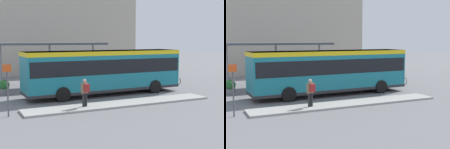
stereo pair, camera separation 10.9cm
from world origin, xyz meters
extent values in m
plane|color=slate|center=(0.00, 0.00, 0.00)|extent=(120.00, 120.00, 0.00)
cube|color=#9E9E99|center=(-0.54, -3.79, 0.06)|extent=(12.43, 1.80, 0.12)
cube|color=#197284|center=(0.00, 0.00, 1.81)|extent=(11.95, 2.86, 2.92)
cube|color=yellow|center=(0.00, 0.00, 3.12)|extent=(11.97, 2.88, 0.30)
cube|color=black|center=(0.00, 0.00, 2.16)|extent=(11.71, 2.88, 1.02)
cube|color=black|center=(5.92, 0.18, 2.16)|extent=(0.15, 2.30, 1.12)
cube|color=#28282B|center=(0.00, 0.00, 0.45)|extent=(11.96, 2.87, 0.20)
cylinder|color=black|center=(3.64, 1.31, 0.50)|extent=(1.00, 0.31, 1.00)
cylinder|color=black|center=(3.72, -1.09, 0.50)|extent=(1.00, 0.31, 1.00)
cylinder|color=black|center=(-3.72, 1.09, 0.50)|extent=(1.00, 0.31, 1.00)
cylinder|color=black|center=(-3.64, -1.31, 0.50)|extent=(1.00, 0.31, 1.00)
cylinder|color=#232328|center=(-3.16, -3.83, 0.52)|extent=(0.15, 0.15, 0.81)
cylinder|color=#232328|center=(-2.98, -3.78, 0.52)|extent=(0.15, 0.15, 0.81)
cube|color=#7A664C|center=(-3.07, -3.80, 1.23)|extent=(0.45, 0.34, 0.61)
cube|color=maroon|center=(-3.00, -4.00, 1.26)|extent=(0.35, 0.28, 0.46)
sphere|color=tan|center=(-3.07, -3.80, 1.66)|extent=(0.22, 0.22, 0.22)
torus|color=black|center=(8.09, 1.70, 0.34)|extent=(0.14, 0.69, 0.69)
torus|color=black|center=(7.96, 2.63, 0.34)|extent=(0.14, 0.69, 0.69)
cylinder|color=silver|center=(8.03, 2.16, 0.57)|extent=(0.13, 0.73, 0.04)
cylinder|color=silver|center=(8.00, 2.33, 0.51)|extent=(0.04, 0.04, 0.34)
cube|color=black|center=(8.00, 2.33, 0.68)|extent=(0.09, 0.19, 0.04)
cylinder|color=silver|center=(8.08, 1.79, 0.65)|extent=(0.48, 0.10, 0.03)
torus|color=black|center=(8.29, 3.34, 0.37)|extent=(0.14, 0.75, 0.75)
torus|color=black|center=(8.17, 2.34, 0.37)|extent=(0.14, 0.75, 0.75)
cylinder|color=red|center=(8.23, 2.84, 0.61)|extent=(0.13, 0.79, 0.04)
cylinder|color=red|center=(8.21, 2.66, 0.55)|extent=(0.04, 0.04, 0.37)
cube|color=black|center=(8.21, 2.66, 0.73)|extent=(0.09, 0.19, 0.04)
cylinder|color=red|center=(8.28, 3.24, 0.70)|extent=(0.48, 0.09, 0.03)
torus|color=black|center=(8.32, 3.08, 0.32)|extent=(0.05, 0.65, 0.65)
torus|color=black|center=(8.32, 3.95, 0.32)|extent=(0.05, 0.65, 0.65)
cylinder|color=gold|center=(8.32, 3.52, 0.53)|extent=(0.04, 0.68, 0.04)
cylinder|color=gold|center=(8.32, 3.67, 0.48)|extent=(0.04, 0.04, 0.32)
cube|color=black|center=(8.32, 3.67, 0.64)|extent=(0.07, 0.18, 0.04)
cylinder|color=gold|center=(8.32, 3.16, 0.61)|extent=(0.48, 0.04, 0.03)
cube|color=#4C515B|center=(-2.69, 5.42, 3.72)|extent=(9.42, 3.43, 0.18)
cylinder|color=gray|center=(-6.69, 5.42, 1.82)|extent=(0.16, 0.16, 3.63)
cylinder|color=gray|center=(1.31, 5.42, 1.82)|extent=(0.16, 0.16, 3.63)
cylinder|color=gray|center=(-2.69, 5.42, 1.82)|extent=(0.16, 0.16, 3.63)
cylinder|color=slate|center=(-6.78, 3.00, 0.24)|extent=(0.67, 0.67, 0.47)
sphere|color=#235B28|center=(-6.78, 3.00, 0.76)|extent=(0.76, 0.76, 0.76)
cylinder|color=#4C4C51|center=(-7.43, -3.86, 1.20)|extent=(0.08, 0.08, 2.40)
cube|color=#D84C19|center=(-7.43, -3.86, 2.60)|extent=(0.44, 0.03, 0.40)
cube|color=#B2A899|center=(1.15, 22.36, 5.51)|extent=(20.17, 15.27, 11.03)
camera|label=1|loc=(-9.61, -20.87, 4.11)|focal=50.00mm
camera|label=2|loc=(-9.51, -20.92, 4.11)|focal=50.00mm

